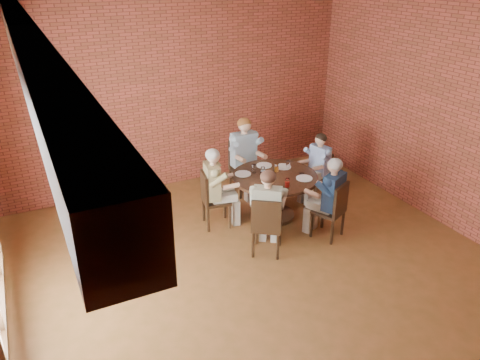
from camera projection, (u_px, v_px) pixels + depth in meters
name	position (u px, v px, depth m)	size (l,w,h in m)	color
floor	(271.00, 281.00, 6.23)	(7.00, 7.00, 0.00)	brown
ceiling	(281.00, 11.00, 4.78)	(7.00, 7.00, 0.00)	silver
wall_back	(177.00, 95.00, 8.35)	(7.00, 7.00, 0.00)	#943B2A
wall_right	(469.00, 125.00, 6.81)	(7.00, 7.00, 0.00)	#943B2A
ceiling_beam	(25.00, 41.00, 3.86)	(0.22, 6.90, 0.26)	black
dining_table	(274.00, 188.00, 7.59)	(1.39, 1.39, 0.75)	black
chair_a	(319.00, 174.00, 8.21)	(0.44, 0.44, 0.88)	black
diner_a	(317.00, 168.00, 8.12)	(0.46, 0.57, 1.22)	#4569B5
chair_b	(243.00, 164.00, 8.49)	(0.47, 0.47, 0.98)	black
diner_b	(245.00, 157.00, 8.34)	(0.57, 0.70, 1.40)	#91AAB8
chair_c	(211.00, 197.00, 7.34)	(0.48, 0.48, 0.92)	black
diner_c	(216.00, 188.00, 7.30)	(0.51, 0.63, 1.31)	brown
chair_d	(267.00, 224.00, 6.59)	(0.58, 0.58, 0.92)	black
diner_d	(267.00, 212.00, 6.60)	(0.51, 0.63, 1.31)	tan
chair_e	(333.00, 209.00, 7.01)	(0.55, 0.55, 0.92)	black
diner_e	(329.00, 198.00, 6.99)	(0.51, 0.62, 1.30)	#192B48
plate_a	(283.00, 167.00, 7.80)	(0.26, 0.26, 0.01)	white
plate_b	(264.00, 165.00, 7.85)	(0.26, 0.26, 0.01)	white
plate_c	(243.00, 174.00, 7.53)	(0.26, 0.26, 0.01)	white
plate_d	(304.00, 178.00, 7.38)	(0.26, 0.26, 0.01)	white
glass_a	(288.00, 165.00, 7.71)	(0.07, 0.07, 0.14)	white
glass_b	(277.00, 168.00, 7.60)	(0.07, 0.07, 0.14)	white
glass_c	(254.00, 168.00, 7.57)	(0.07, 0.07, 0.14)	white
glass_d	(263.00, 171.00, 7.48)	(0.07, 0.07, 0.14)	white
glass_e	(262.00, 177.00, 7.28)	(0.07, 0.07, 0.14)	white
glass_f	(287.00, 183.00, 7.08)	(0.07, 0.07, 0.14)	white
smartphone	(302.00, 175.00, 7.51)	(0.08, 0.15, 0.01)	black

